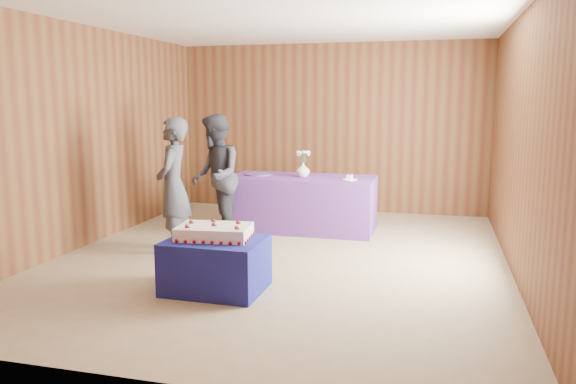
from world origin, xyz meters
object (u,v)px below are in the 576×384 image
(cake_table, at_px, (216,265))
(sheet_cake, at_px, (214,232))
(serving_table, at_px, (302,203))
(guest_left, at_px, (173,186))
(guest_right, at_px, (216,177))
(vase, at_px, (303,170))

(cake_table, bearing_deg, sheet_cake, 122.17)
(cake_table, bearing_deg, serving_table, 86.76)
(serving_table, height_order, sheet_cake, serving_table)
(cake_table, relative_size, guest_left, 0.56)
(sheet_cake, xyz_separation_m, guest_right, (-0.77, 1.94, 0.25))
(vase, bearing_deg, serving_table, 145.64)
(guest_right, bearing_deg, serving_table, 100.21)
(sheet_cake, distance_m, guest_right, 2.10)
(cake_table, bearing_deg, guest_right, 112.74)
(vase, bearing_deg, cake_table, -94.41)
(serving_table, relative_size, sheet_cake, 2.65)
(vase, distance_m, guest_right, 1.23)
(cake_table, height_order, sheet_cake, sheet_cake)
(serving_table, height_order, vase, vase)
(serving_table, xyz_separation_m, vase, (0.01, -0.01, 0.47))
(serving_table, distance_m, guest_right, 1.30)
(serving_table, bearing_deg, cake_table, -94.18)
(vase, bearing_deg, guest_left, -128.73)
(sheet_cake, bearing_deg, serving_table, 78.92)
(vase, xyz_separation_m, guest_right, (-1.00, -0.71, -0.04))
(serving_table, xyz_separation_m, guest_left, (-1.20, -1.52, 0.42))
(sheet_cake, height_order, vase, vase)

